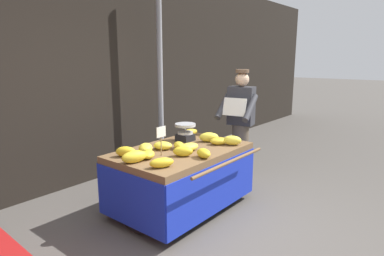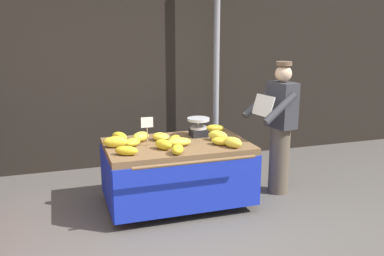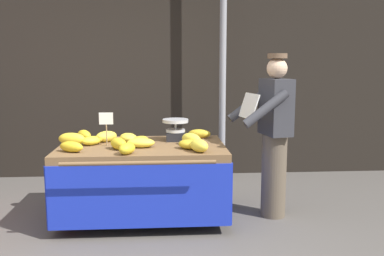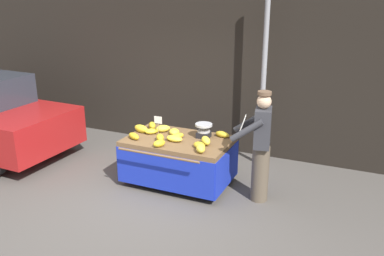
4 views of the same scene
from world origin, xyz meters
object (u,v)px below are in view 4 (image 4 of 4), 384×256
at_px(banana_bunch_2, 174,132).
at_px(banana_bunch_8, 174,138).
at_px(weighing_scale, 204,131).
at_px(vendor_person, 260,146).
at_px(banana_bunch_0, 199,145).
at_px(banana_bunch_3, 152,131).
at_px(banana_bunch_11, 178,136).
at_px(banana_bunch_10, 159,143).
at_px(banana_bunch_6, 134,136).
at_px(street_pole, 264,77).
at_px(banana_bunch_1, 201,148).
at_px(banana_bunch_5, 206,141).
at_px(banana_bunch_12, 163,128).
at_px(banana_bunch_13, 152,125).
at_px(price_sign, 158,122).
at_px(banana_bunch_7, 222,134).
at_px(banana_cart, 179,151).
at_px(banana_bunch_4, 160,138).
at_px(banana_bunch_9, 141,129).

distance_m(banana_bunch_2, banana_bunch_8, 0.32).
relative_size(weighing_scale, vendor_person, 0.16).
height_order(banana_bunch_0, banana_bunch_3, banana_bunch_0).
distance_m(weighing_scale, banana_bunch_11, 0.43).
xyz_separation_m(banana_bunch_8, banana_bunch_10, (-0.11, -0.31, 0.00)).
bearing_deg(banana_bunch_3, banana_bunch_6, -111.05).
bearing_deg(banana_bunch_2, banana_bunch_0, -32.58).
distance_m(street_pole, banana_bunch_11, 1.86).
bearing_deg(banana_bunch_1, banana_bunch_5, 98.88).
height_order(street_pole, banana_bunch_6, street_pole).
relative_size(street_pole, banana_bunch_12, 13.48).
relative_size(banana_bunch_11, banana_bunch_13, 0.97).
distance_m(price_sign, banana_bunch_7, 1.07).
bearing_deg(banana_bunch_6, banana_cart, 24.92).
bearing_deg(banana_bunch_8, banana_bunch_7, 38.18).
bearing_deg(banana_bunch_13, banana_bunch_7, 4.16).
distance_m(banana_bunch_1, banana_bunch_8, 0.62).
height_order(banana_bunch_2, banana_bunch_12, banana_bunch_12).
bearing_deg(banana_bunch_4, street_pole, 51.53).
height_order(banana_bunch_2, banana_bunch_11, banana_bunch_2).
xyz_separation_m(weighing_scale, banana_bunch_7, (0.27, 0.14, -0.07)).
height_order(banana_bunch_1, banana_bunch_2, banana_bunch_1).
distance_m(banana_bunch_7, vendor_person, 0.84).
relative_size(weighing_scale, banana_bunch_6, 1.09).
bearing_deg(banana_bunch_1, banana_bunch_3, 158.18).
height_order(price_sign, banana_bunch_8, price_sign).
bearing_deg(banana_cart, banana_bunch_3, 175.27).
relative_size(price_sign, banana_bunch_5, 1.33).
relative_size(banana_bunch_10, banana_bunch_11, 0.95).
xyz_separation_m(banana_bunch_0, vendor_person, (0.89, 0.22, 0.04)).
bearing_deg(banana_bunch_0, banana_bunch_7, 76.05).
bearing_deg(banana_bunch_8, banana_bunch_4, -156.86).
xyz_separation_m(banana_bunch_2, banana_bunch_6, (-0.50, -0.47, 0.00)).
xyz_separation_m(weighing_scale, banana_bunch_13, (-0.99, 0.05, -0.06)).
bearing_deg(banana_bunch_12, banana_bunch_0, -27.61).
distance_m(banana_bunch_6, banana_bunch_11, 0.71).
height_order(price_sign, banana_bunch_12, price_sign).
height_order(banana_bunch_12, banana_bunch_13, banana_bunch_13).
bearing_deg(banana_bunch_4, banana_bunch_2, 80.41).
height_order(price_sign, banana_bunch_11, price_sign).
height_order(banana_cart, banana_bunch_1, banana_bunch_1).
distance_m(banana_bunch_1, banana_bunch_11, 0.70).
relative_size(banana_bunch_1, banana_bunch_7, 0.91).
relative_size(banana_bunch_2, banana_bunch_10, 1.11).
xyz_separation_m(banana_bunch_1, banana_bunch_6, (-1.21, 0.08, -0.01)).
bearing_deg(banana_bunch_7, price_sign, -158.67).
bearing_deg(weighing_scale, banana_bunch_4, -141.88).
relative_size(banana_bunch_11, vendor_person, 0.13).
relative_size(banana_cart, vendor_person, 1.00).
xyz_separation_m(weighing_scale, banana_bunch_9, (-1.07, -0.19, -0.05)).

